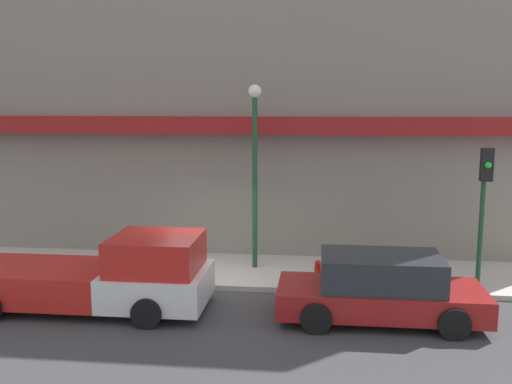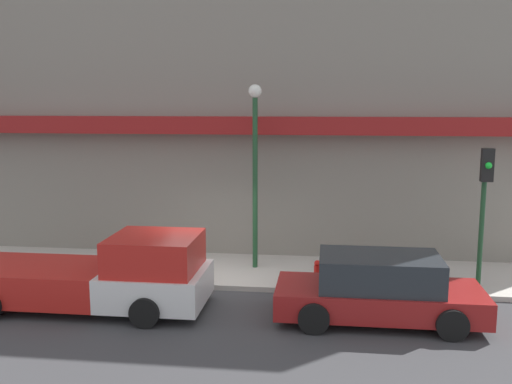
{
  "view_description": "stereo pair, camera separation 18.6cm",
  "coord_description": "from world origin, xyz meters",
  "px_view_note": "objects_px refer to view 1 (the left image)",
  "views": [
    {
      "loc": [
        2.65,
        -13.54,
        4.69
      ],
      "look_at": [
        1.0,
        1.22,
        2.33
      ],
      "focal_mm": 40.0,
      "sensor_mm": 36.0,
      "label": 1
    },
    {
      "loc": [
        2.83,
        -13.52,
        4.69
      ],
      "look_at": [
        1.0,
        1.22,
        2.33
      ],
      "focal_mm": 40.0,
      "sensor_mm": 36.0,
      "label": 2
    }
  ],
  "objects_px": {
    "parked_car": "(380,289)",
    "fire_hydrant": "(318,271)",
    "traffic_light": "(484,192)",
    "pickup_truck": "(102,276)",
    "street_lamp": "(255,153)"
  },
  "relations": [
    {
      "from": "parked_car",
      "to": "street_lamp",
      "type": "distance_m",
      "value": 5.19
    },
    {
      "from": "fire_hydrant",
      "to": "traffic_light",
      "type": "relative_size",
      "value": 0.17
    },
    {
      "from": "street_lamp",
      "to": "traffic_light",
      "type": "bearing_deg",
      "value": -10.59
    },
    {
      "from": "parked_car",
      "to": "fire_hydrant",
      "type": "bearing_deg",
      "value": 121.49
    },
    {
      "from": "street_lamp",
      "to": "traffic_light",
      "type": "height_order",
      "value": "street_lamp"
    },
    {
      "from": "parked_car",
      "to": "street_lamp",
      "type": "bearing_deg",
      "value": 132.28
    },
    {
      "from": "parked_car",
      "to": "fire_hydrant",
      "type": "height_order",
      "value": "parked_car"
    },
    {
      "from": "pickup_truck",
      "to": "street_lamp",
      "type": "bearing_deg",
      "value": 47.58
    },
    {
      "from": "fire_hydrant",
      "to": "traffic_light",
      "type": "xyz_separation_m",
      "value": [
        3.99,
        0.08,
        2.1
      ]
    },
    {
      "from": "pickup_truck",
      "to": "parked_car",
      "type": "bearing_deg",
      "value": 1.63
    },
    {
      "from": "pickup_truck",
      "to": "fire_hydrant",
      "type": "distance_m",
      "value": 5.33
    },
    {
      "from": "parked_car",
      "to": "traffic_light",
      "type": "height_order",
      "value": "traffic_light"
    },
    {
      "from": "pickup_truck",
      "to": "street_lamp",
      "type": "xyz_separation_m",
      "value": [
        3.14,
        3.25,
        2.55
      ]
    },
    {
      "from": "street_lamp",
      "to": "traffic_light",
      "type": "xyz_separation_m",
      "value": [
        5.74,
        -1.07,
        -0.79
      ]
    },
    {
      "from": "pickup_truck",
      "to": "parked_car",
      "type": "height_order",
      "value": "pickup_truck"
    }
  ]
}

